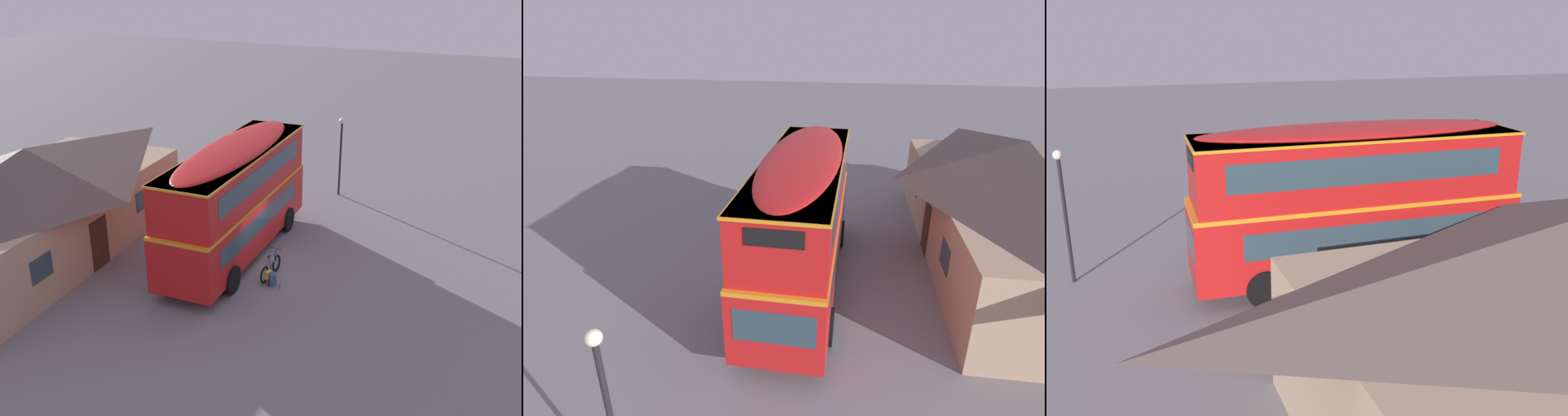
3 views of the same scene
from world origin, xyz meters
TOP-DOWN VIEW (x-y plane):
  - ground_plane at (0.00, 0.00)m, footprint 120.00×120.00m
  - double_decker_bus at (0.89, 1.00)m, footprint 9.82×2.67m
  - touring_bicycle at (-0.51, -1.11)m, footprint 1.74×0.46m
  - backpack_on_ground at (-1.06, -1.39)m, footprint 0.40×0.38m
  - water_bottle_blue_sports at (-1.23, -1.78)m, footprint 0.08×0.08m
  - pub_building at (-2.37, 8.64)m, footprint 14.30×7.05m
  - street_lamp at (9.18, -1.13)m, footprint 0.28×0.28m

SIDE VIEW (x-z plane):
  - ground_plane at x=0.00m, z-range 0.00..0.00m
  - water_bottle_blue_sports at x=-1.23m, z-range -0.01..0.20m
  - backpack_on_ground at x=-1.06m, z-range 0.01..0.53m
  - touring_bicycle at x=-0.51m, z-range -0.14..0.89m
  - pub_building at x=-2.37m, z-range 0.05..4.71m
  - street_lamp at x=9.18m, z-range 0.52..4.63m
  - double_decker_bus at x=0.89m, z-range 0.25..5.04m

